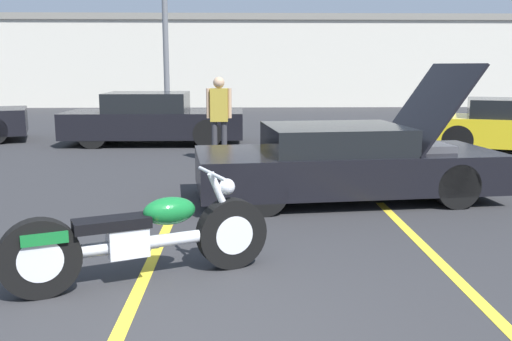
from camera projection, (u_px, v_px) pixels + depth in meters
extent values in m
cube|color=yellow|center=(147.00, 272.00, 5.56)|extent=(0.12, 5.55, 0.01)
cube|color=yellow|center=(447.00, 269.00, 5.64)|extent=(0.12, 5.55, 0.01)
cube|color=beige|center=(232.00, 61.00, 28.96)|extent=(32.00, 4.00, 4.40)
cube|color=gray|center=(231.00, 20.00, 28.58)|extent=(32.00, 4.20, 0.30)
cylinder|color=black|center=(232.00, 233.00, 5.64)|extent=(0.71, 0.42, 0.70)
cylinder|color=black|center=(40.00, 258.00, 4.91)|extent=(0.71, 0.42, 0.70)
cylinder|color=silver|center=(232.00, 233.00, 5.64)|extent=(0.42, 0.31, 0.39)
cylinder|color=silver|center=(40.00, 258.00, 4.91)|extent=(0.42, 0.31, 0.39)
cylinder|color=silver|center=(142.00, 243.00, 5.28)|extent=(1.44, 0.70, 0.12)
cube|color=silver|center=(128.00, 241.00, 5.21)|extent=(0.43, 0.36, 0.28)
ellipsoid|color=#146B2D|center=(169.00, 211.00, 5.33)|extent=(0.57, 0.45, 0.26)
cube|color=black|center=(112.00, 223.00, 5.13)|extent=(0.73, 0.51, 0.10)
cube|color=#146B2D|center=(44.00, 236.00, 4.90)|extent=(0.44, 0.35, 0.10)
cylinder|color=silver|center=(223.00, 202.00, 5.55)|extent=(0.31, 0.18, 0.63)
cylinder|color=silver|center=(212.00, 174.00, 5.45)|extent=(0.31, 0.66, 0.04)
sphere|color=silver|center=(227.00, 187.00, 5.54)|extent=(0.16, 0.16, 0.16)
cylinder|color=silver|center=(96.00, 252.00, 5.22)|extent=(1.10, 0.54, 0.09)
cube|color=black|center=(346.00, 169.00, 8.55)|extent=(4.61, 2.31, 0.56)
cube|color=black|center=(335.00, 138.00, 8.44)|extent=(2.17, 1.84, 0.38)
cylinder|color=black|center=(456.00, 186.00, 8.01)|extent=(0.67, 0.29, 0.64)
cylinder|color=black|center=(411.00, 166.00, 9.54)|extent=(0.67, 0.29, 0.64)
cylinder|color=black|center=(264.00, 192.00, 7.62)|extent=(0.67, 0.29, 0.64)
cylinder|color=black|center=(248.00, 171.00, 9.15)|extent=(0.67, 0.29, 0.64)
cube|color=black|center=(429.00, 107.00, 8.57)|extent=(1.11, 1.75, 1.29)
cube|color=#4C4C51|center=(423.00, 152.00, 8.68)|extent=(0.71, 1.05, 0.28)
cube|color=black|center=(155.00, 124.00, 14.63)|extent=(4.50, 1.93, 0.64)
cube|color=black|center=(147.00, 102.00, 14.52)|extent=(2.03, 1.73, 0.47)
cylinder|color=black|center=(208.00, 134.00, 13.85)|extent=(0.71, 0.22, 0.71)
cylinder|color=black|center=(211.00, 126.00, 15.52)|extent=(0.71, 0.22, 0.71)
cylinder|color=black|center=(92.00, 134.00, 13.79)|extent=(0.71, 0.22, 0.71)
cylinder|color=black|center=(109.00, 127.00, 15.46)|extent=(0.71, 0.22, 0.71)
cylinder|color=black|center=(457.00, 140.00, 12.74)|extent=(0.72, 0.44, 0.69)
cylinder|color=black|center=(456.00, 133.00, 14.14)|extent=(0.72, 0.44, 0.69)
cylinder|color=#333338|center=(215.00, 142.00, 11.81)|extent=(0.12, 0.12, 0.85)
cylinder|color=#333338|center=(224.00, 142.00, 11.81)|extent=(0.12, 0.12, 0.85)
cube|color=#B29933|center=(219.00, 105.00, 11.67)|extent=(0.36, 0.20, 0.68)
cylinder|color=tan|center=(208.00, 103.00, 11.66)|extent=(0.08, 0.08, 0.61)
cylinder|color=tan|center=(230.00, 103.00, 11.67)|extent=(0.08, 0.08, 0.61)
sphere|color=tan|center=(219.00, 83.00, 11.59)|extent=(0.23, 0.23, 0.23)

